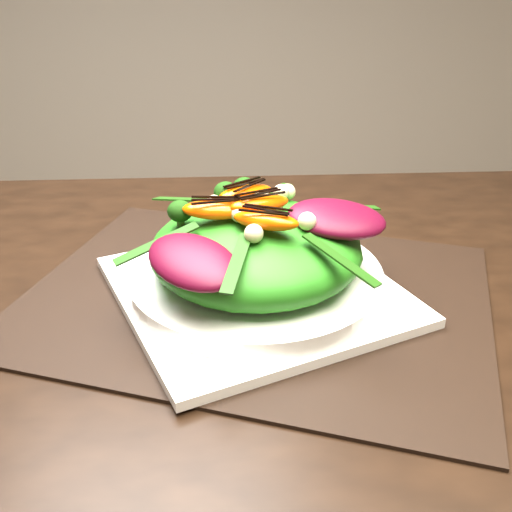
{
  "coord_description": "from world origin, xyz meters",
  "views": [
    {
      "loc": [
        0.18,
        -0.42,
        1.06
      ],
      "look_at": [
        0.21,
        0.09,
        0.8
      ],
      "focal_mm": 42.0,
      "sensor_mm": 36.0,
      "label": 1
    }
  ],
  "objects": [
    {
      "name": "broccoli_floret",
      "position": [
        0.14,
        0.12,
        0.84
      ],
      "size": [
        0.03,
        0.03,
        0.03
      ],
      "primitive_type": "sphere",
      "rotation": [
        0.0,
        0.0,
        0.03
      ],
      "color": "black",
      "rests_on": "lettuce_mound"
    },
    {
      "name": "salad_bowl",
      "position": [
        0.21,
        0.09,
        0.77
      ],
      "size": [
        0.32,
        0.32,
        0.02
      ],
      "primitive_type": "cylinder",
      "rotation": [
        0.0,
        0.0,
        0.34
      ],
      "color": "white",
      "rests_on": "plate_base"
    },
    {
      "name": "dining_table",
      "position": [
        0.0,
        0.0,
        0.73
      ],
      "size": [
        1.6,
        0.9,
        0.75
      ],
      "primitive_type": "cube",
      "color": "black",
      "rests_on": "floor"
    },
    {
      "name": "radicchio_leaf",
      "position": [
        0.28,
        0.08,
        0.84
      ],
      "size": [
        0.1,
        0.07,
        0.02
      ],
      "primitive_type": "ellipsoid",
      "rotation": [
        0.0,
        0.0,
        -0.08
      ],
      "color": "#3F0617",
      "rests_on": "lettuce_mound"
    },
    {
      "name": "balsamic_drizzle",
      "position": [
        0.2,
        0.13,
        0.85
      ],
      "size": [
        0.05,
        0.01,
        0.0
      ],
      "primitive_type": "cube",
      "rotation": [
        0.0,
        0.0,
        0.21
      ],
      "color": "black",
      "rests_on": "orange_segment"
    },
    {
      "name": "orange_segment",
      "position": [
        0.2,
        0.13,
        0.85
      ],
      "size": [
        0.07,
        0.04,
        0.02
      ],
      "primitive_type": "ellipsoid",
      "rotation": [
        0.0,
        0.0,
        0.21
      ],
      "color": "#D34203",
      "rests_on": "lettuce_mound"
    },
    {
      "name": "placemat",
      "position": [
        0.21,
        0.09,
        0.75
      ],
      "size": [
        0.53,
        0.47,
        0.0
      ],
      "primitive_type": "cube",
      "rotation": [
        0.0,
        0.0,
        -0.33
      ],
      "color": "black",
      "rests_on": "dining_table"
    },
    {
      "name": "lettuce_mound",
      "position": [
        0.21,
        0.09,
        0.8
      ],
      "size": [
        0.25,
        0.25,
        0.07
      ],
      "primitive_type": "ellipsoid",
      "rotation": [
        0.0,
        0.0,
        -0.26
      ],
      "color": "#297515",
      "rests_on": "salad_bowl"
    },
    {
      "name": "macadamia_nut",
      "position": [
        0.25,
        0.05,
        0.84
      ],
      "size": [
        0.02,
        0.02,
        0.02
      ],
      "primitive_type": "sphere",
      "rotation": [
        0.0,
        0.0,
        -0.05
      ],
      "color": "#F6E8AD",
      "rests_on": "lettuce_mound"
    },
    {
      "name": "plate_base",
      "position": [
        0.21,
        0.09,
        0.76
      ],
      "size": [
        0.34,
        0.34,
        0.01
      ],
      "primitive_type": "cube",
      "rotation": [
        0.0,
        0.0,
        0.4
      ],
      "color": "white",
      "rests_on": "placemat"
    }
  ]
}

